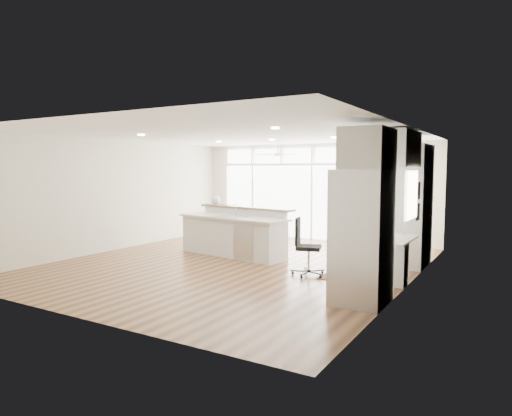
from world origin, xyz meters
The scene contains 24 objects.
floor centered at (0.00, 0.00, -0.01)m, with size 7.00×8.00×0.02m, color #4A2B16.
ceiling centered at (0.00, 0.00, 2.70)m, with size 7.00×8.00×0.02m, color white.
wall_back centered at (0.00, 4.00, 1.35)m, with size 7.00×0.04×2.70m, color beige.
wall_front centered at (0.00, -4.00, 1.35)m, with size 7.00×0.04×2.70m, color beige.
wall_left centered at (-3.50, 0.00, 1.35)m, with size 0.04×8.00×2.70m, color beige.
wall_right centered at (3.50, 0.00, 1.35)m, with size 0.04×8.00×2.70m, color beige.
glass_wall centered at (0.00, 3.94, 1.05)m, with size 5.80×0.06×2.08m, color white.
transom_row centered at (0.00, 3.94, 2.38)m, with size 5.90×0.06×0.40m, color white.
desk_window centered at (3.46, 0.30, 1.55)m, with size 0.04×0.85×0.85m, color white.
ceiling_fan centered at (-0.50, 2.80, 2.48)m, with size 1.16×1.16×0.32m, color white.
recessed_lights centered at (0.00, 0.20, 2.68)m, with size 3.40×3.00×0.02m, color white.
oven_cabinet centered at (3.17, 1.80, 1.25)m, with size 0.64×1.20×2.50m, color silver.
desk_nook centered at (3.13, 0.30, 0.38)m, with size 0.72×1.30×0.76m, color silver.
upper_cabinets centered at (3.17, 0.30, 2.35)m, with size 0.64×1.30×0.64m, color silver.
refrigerator centered at (3.11, -1.35, 1.00)m, with size 0.76×0.90×2.00m, color silver.
fridge_cabinet centered at (3.17, -1.35, 2.30)m, with size 0.64×0.90×0.60m, color silver.
framed_photos centered at (3.46, 0.92, 1.40)m, with size 0.06×0.22×0.80m, color black.
kitchen_island centered at (-0.60, 0.76, 0.56)m, with size 2.80×1.05×1.11m, color silver.
rug centered at (2.38, -0.04, 0.01)m, with size 0.85×0.61×0.01m, color #391F12.
office_chair centered at (1.72, -0.15, 0.54)m, with size 0.56×0.52×1.08m, color black.
fishbowl centered at (-1.47, 1.30, 1.23)m, with size 0.23×0.23×0.23m, color silver.
monitor centered at (3.05, 0.30, 0.95)m, with size 0.07×0.45×0.37m, color black.
keyboard centered at (2.88, 0.30, 0.77)m, with size 0.11×0.28×0.01m, color silver.
potted_plant centered at (3.17, 1.80, 2.63)m, with size 0.29×0.33×0.25m, color #325F28.
Camera 1 is at (5.17, -7.94, 2.02)m, focal length 32.00 mm.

